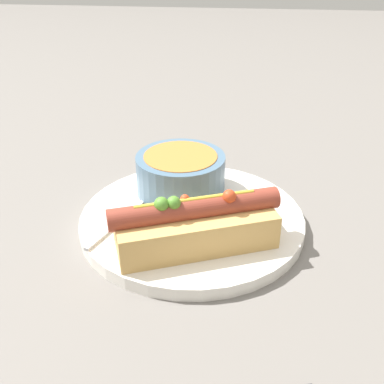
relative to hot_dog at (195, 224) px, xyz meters
name	(u,v)px	position (x,y,z in m)	size (l,w,h in m)	color
ground_plane	(192,225)	(-0.01, 0.06, -0.04)	(4.00, 4.00, 0.00)	slate
dinner_plate	(192,220)	(-0.01, 0.06, -0.03)	(0.28, 0.28, 0.02)	white
hot_dog	(195,224)	(0.00, 0.00, 0.00)	(0.19, 0.13, 0.07)	tan
soup_bowl	(181,172)	(-0.03, 0.12, 0.00)	(0.12, 0.12, 0.05)	slate
spoon	(145,199)	(-0.08, 0.09, -0.02)	(0.07, 0.16, 0.01)	#B7B7BC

